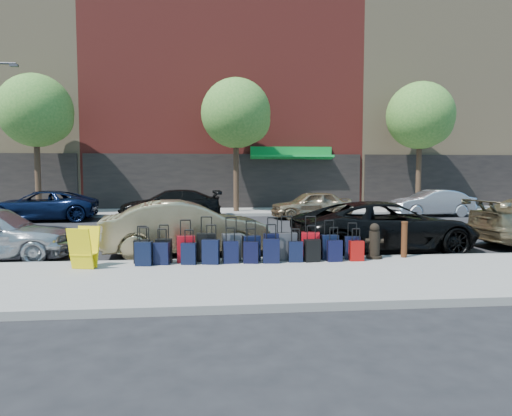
{
  "coord_description": "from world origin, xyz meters",
  "views": [
    {
      "loc": [
        -0.94,
        -15.68,
        2.28
      ],
      "look_at": [
        0.49,
        -1.5,
        1.17
      ],
      "focal_mm": 32.0,
      "sensor_mm": 36.0,
      "label": 1
    }
  ],
  "objects": [
    {
      "name": "suitcase_front_9",
      "position": [
        1.97,
        -4.83,
        0.45
      ],
      "size": [
        0.41,
        0.24,
        0.97
      ],
      "rotation": [
        0.0,
        0.0,
        0.04
      ],
      "color": "black",
      "rests_on": "sidewalk_near"
    },
    {
      "name": "building_right",
      "position": [
        16.0,
        17.99,
        8.98
      ],
      "size": [
        15.0,
        12.12,
        18.0
      ],
      "color": "#927B5A",
      "rests_on": "ground"
    },
    {
      "name": "bollard",
      "position": [
        3.91,
        -4.77,
        0.62
      ],
      "size": [
        0.17,
        0.17,
        0.9
      ],
      "color": "#38190C",
      "rests_on": "sidewalk_near"
    },
    {
      "name": "suitcase_front_8",
      "position": [
        1.51,
        -4.77,
        0.48
      ],
      "size": [
        0.48,
        0.33,
        1.06
      ],
      "rotation": [
        0.0,
        0.0,
        -0.21
      ],
      "color": "#AF0B14",
      "rests_on": "sidewalk_near"
    },
    {
      "name": "suitcase_front_0",
      "position": [
        -2.55,
        -4.83,
        0.43
      ],
      "size": [
        0.37,
        0.21,
        0.88
      ],
      "rotation": [
        0.0,
        0.0,
        -0.03
      ],
      "color": "black",
      "rests_on": "sidewalk_near"
    },
    {
      "name": "sidewalk_near",
      "position": [
        0.0,
        -6.5,
        0.07
      ],
      "size": [
        60.0,
        4.0,
        0.15
      ],
      "primitive_type": "cube",
      "color": "gray",
      "rests_on": "ground"
    },
    {
      "name": "suitcase_back_1",
      "position": [
        -2.07,
        -5.07,
        0.41
      ],
      "size": [
        0.38,
        0.25,
        0.83
      ],
      "rotation": [
        0.0,
        0.0,
        -0.16
      ],
      "color": "black",
      "rests_on": "sidewalk_near"
    },
    {
      "name": "suitcase_back_7",
      "position": [
        1.08,
        -5.09,
        0.4
      ],
      "size": [
        0.35,
        0.22,
        0.8
      ],
      "rotation": [
        0.0,
        0.0,
        -0.08
      ],
      "color": "black",
      "rests_on": "sidewalk_near"
    },
    {
      "name": "suitcase_back_5",
      "position": [
        0.01,
        -5.12,
        0.41
      ],
      "size": [
        0.37,
        0.25,
        0.82
      ],
      "rotation": [
        0.0,
        0.0,
        -0.15
      ],
      "color": "black",
      "rests_on": "sidewalk_near"
    },
    {
      "name": "suitcase_front_10",
      "position": [
        2.54,
        -4.85,
        0.43
      ],
      "size": [
        0.4,
        0.27,
        0.9
      ],
      "rotation": [
        0.0,
        0.0,
        -0.2
      ],
      "color": "black",
      "rests_on": "sidewalk_near"
    },
    {
      "name": "tree_center",
      "position": [
        0.64,
        9.5,
        5.41
      ],
      "size": [
        3.8,
        3.8,
        7.27
      ],
      "color": "black",
      "rests_on": "sidewalk_far"
    },
    {
      "name": "suitcase_back_0",
      "position": [
        -2.46,
        -5.16,
        0.43
      ],
      "size": [
        0.39,
        0.26,
        0.88
      ],
      "rotation": [
        0.0,
        0.0,
        -0.12
      ],
      "color": "black",
      "rests_on": "sidewalk_near"
    },
    {
      "name": "suitcase_back_9",
      "position": [
        2.02,
        -5.12,
        0.41
      ],
      "size": [
        0.36,
        0.22,
        0.83
      ],
      "rotation": [
        0.0,
        0.0,
        0.06
      ],
      "color": "black",
      "rests_on": "sidewalk_near"
    },
    {
      "name": "tree_right",
      "position": [
        11.14,
        9.5,
        5.41
      ],
      "size": [
        3.8,
        3.8,
        7.27
      ],
      "color": "black",
      "rests_on": "sidewalk_far"
    },
    {
      "name": "suitcase_back_10",
      "position": [
        2.57,
        -5.1,
        0.4
      ],
      "size": [
        0.33,
        0.2,
        0.79
      ],
      "rotation": [
        0.0,
        0.0,
        -0.02
      ],
      "color": "#950B09",
      "rests_on": "sidewalk_near"
    },
    {
      "name": "car_near_1",
      "position": [
        -1.6,
        -3.09,
        0.75
      ],
      "size": [
        4.74,
        2.2,
        1.5
      ],
      "primitive_type": "imported",
      "rotation": [
        0.0,
        0.0,
        1.71
      ],
      "color": "#9D8960",
      "rests_on": "ground"
    },
    {
      "name": "suitcase_back_4",
      "position": [
        -0.47,
        -5.08,
        0.41
      ],
      "size": [
        0.37,
        0.23,
        0.84
      ],
      "rotation": [
        0.0,
        0.0,
        0.06
      ],
      "color": "black",
      "rests_on": "sidewalk_near"
    },
    {
      "name": "suitcase_front_4",
      "position": [
        -0.43,
        -4.83,
        0.48
      ],
      "size": [
        0.47,
        0.3,
        1.07
      ],
      "rotation": [
        0.0,
        0.0,
        0.13
      ],
      "color": "#3A3A3F",
      "rests_on": "sidewalk_near"
    },
    {
      "name": "suitcase_back_8",
      "position": [
        1.47,
        -5.1,
        0.42
      ],
      "size": [
        0.39,
        0.26,
        0.87
      ],
      "rotation": [
        0.0,
        0.0,
        0.14
      ],
      "color": "black",
      "rests_on": "sidewalk_near"
    },
    {
      "name": "display_rack",
      "position": [
        -3.73,
        -5.34,
        0.6
      ],
      "size": [
        0.63,
        0.66,
        0.92
      ],
      "rotation": [
        0.0,
        0.0,
        -0.23
      ],
      "color": "yellow",
      "rests_on": "sidewalk_near"
    },
    {
      "name": "curb_far",
      "position": [
        0.0,
        7.98,
        0.07
      ],
      "size": [
        60.0,
        0.08,
        0.15
      ],
      "primitive_type": "cube",
      "color": "gray",
      "rests_on": "ground"
    },
    {
      "name": "car_far_3",
      "position": [
        10.52,
        6.91,
        0.7
      ],
      "size": [
        4.31,
        1.73,
        1.39
      ],
      "primitive_type": "imported",
      "rotation": [
        0.0,
        0.0,
        -1.51
      ],
      "color": "#ADAFB4",
      "rests_on": "ground"
    },
    {
      "name": "car_near_2",
      "position": [
        4.04,
        -3.14,
        0.73
      ],
      "size": [
        5.47,
        2.94,
        1.46
      ],
      "primitive_type": "imported",
      "rotation": [
        0.0,
        0.0,
        1.67
      ],
      "color": "black",
      "rests_on": "ground"
    },
    {
      "name": "suitcase_front_6",
      "position": [
        0.58,
        -4.82,
        0.48
      ],
      "size": [
        0.46,
        0.3,
        1.05
      ],
      "rotation": [
        0.0,
        0.0,
        0.13
      ],
      "color": "black",
      "rests_on": "sidewalk_near"
    },
    {
      "name": "suitcase_front_5",
      "position": [
        0.05,
        -4.82,
        0.46
      ],
      "size": [
        0.44,
        0.29,
        0.98
      ],
      "rotation": [
        0.0,
        0.0,
        0.17
      ],
      "color": "black",
      "rests_on": "sidewalk_near"
    },
    {
      "name": "suitcase_front_2",
      "position": [
        -1.53,
        -4.84,
        0.47
      ],
      "size": [
        0.44,
        0.28,
        1.01
      ],
      "rotation": [
        0.0,
        0.0,
        0.11
      ],
      "color": "maroon",
      "rests_on": "sidewalk_near"
    },
    {
      "name": "car_far_2",
      "position": [
        4.06,
        6.54,
        0.69
      ],
      "size": [
        4.21,
        2.15,
        1.37
      ],
      "primitive_type": "imported",
      "rotation": [
        0.0,
        0.0,
        -1.44
      ],
      "color": "tan",
      "rests_on": "ground"
    },
    {
      "name": "car_far_0",
      "position": [
        -8.9,
        6.57,
        0.72
      ],
      "size": [
        5.34,
        2.83,
        1.43
      ],
      "primitive_type": "imported",
      "rotation": [
        0.0,
        0.0,
        -1.48
      ],
      "color": "#0C1737",
      "rests_on": "ground"
    },
    {
      "name": "tree_left",
      "position": [
        -9.86,
        9.5,
        5.41
      ],
      "size": [
        3.8,
        3.8,
        7.27
      ],
      "color": "black",
      "rests_on": "sidewalk_far"
    },
    {
      "name": "suitcase_front_3",
      "position": [
        -1.04,
        -4.75,
        0.49
      ],
      "size": [
        0.47,
        0.28,
        1.08
      ],
      "rotation": [
        0.0,
        0.0,
        -0.09
      ],
      "color": "black",
      "rests_on": "sidewalk_near"
    },
    {
      "name": "suitcase_back_2",
      "position": [
        -1.44,
        -5.12,
        0.4
      ],
      "size": [
        0.36,
        0.24,
        0.81
      ],
      "rotation": [
        0.0,
        0.0,
        -0.15
      ],
      "color": "black",
      "rests_on": "sidewalk_near"
    },
    {
      "name": "suitcase_back_6",
      "position": [
        0.48,
        -5.14,
        0.44
      ],
      "size": [
        0.4,
        0.26,
        0.92
      ],
      "rotation": [
        0.0,
        0.0,
        -0.09
      ],
      "color": "black",
      "rests_on": "sidewalk_near"
    },
    {
      "name": "suitcase_front_7",
      "position": [
        0.92,
        -4.81,
        0.49
      ],
      "size": [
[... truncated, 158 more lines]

